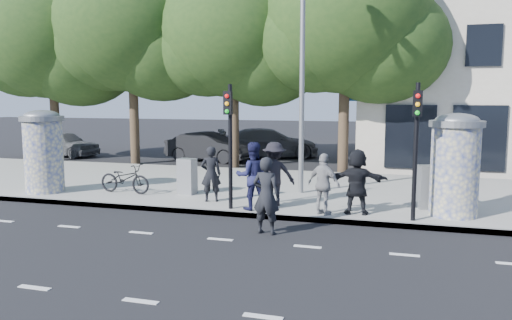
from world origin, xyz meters
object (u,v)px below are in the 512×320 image
(man_road, at_px, (266,195))
(car_left, at_px, (64,144))
(ad_column_left, at_px, (43,149))
(ped_c, at_px, (252,176))
(traffic_pole_near, at_px, (230,133))
(ad_column_right, at_px, (455,162))
(ped_b, at_px, (211,174))
(car_mid, at_px, (209,147))
(ped_a, at_px, (47,166))
(cabinet_right, at_px, (429,187))
(bicycle, at_px, (125,178))
(cabinet_left, at_px, (187,176))
(car_right, at_px, (268,143))
(ped_d, at_px, (274,174))
(traffic_pole_far, at_px, (416,137))
(ped_f, at_px, (357,181))
(street_lamp, at_px, (302,46))
(ped_e, at_px, (324,184))

(man_road, height_order, car_left, man_road)
(ad_column_left, xyz_separation_m, ped_c, (7.20, -0.57, -0.46))
(traffic_pole_near, height_order, car_left, traffic_pole_near)
(ad_column_right, xyz_separation_m, ped_b, (-6.67, -0.10, -0.57))
(car_mid, bearing_deg, ad_column_right, -123.97)
(ped_a, bearing_deg, cabinet_right, -159.39)
(bicycle, relative_size, cabinet_left, 1.60)
(car_right, bearing_deg, ped_a, 138.94)
(traffic_pole_near, relative_size, car_left, 0.83)
(ped_d, distance_m, car_left, 17.16)
(traffic_pole_far, xyz_separation_m, ped_f, (-1.42, 0.37, -1.22))
(street_lamp, height_order, car_left, street_lamp)
(traffic_pole_near, height_order, bicycle, traffic_pole_near)
(ped_f, bearing_deg, traffic_pole_far, 159.06)
(ped_a, relative_size, ped_f, 0.99)
(ped_b, xyz_separation_m, bicycle, (-3.12, 0.44, -0.34))
(cabinet_left, bearing_deg, man_road, -34.39)
(street_lamp, distance_m, ped_e, 4.88)
(traffic_pole_far, height_order, man_road, traffic_pole_far)
(traffic_pole_near, height_order, ped_e, traffic_pole_near)
(traffic_pole_far, bearing_deg, ped_b, 171.92)
(ped_a, height_order, ped_b, ped_a)
(ad_column_right, distance_m, cabinet_right, 1.19)
(traffic_pole_near, bearing_deg, ad_column_right, 8.89)
(ped_d, bearing_deg, ped_f, 149.50)
(ped_c, height_order, cabinet_left, ped_c)
(ad_column_left, height_order, ped_c, ad_column_left)
(car_mid, bearing_deg, ad_column_left, 178.62)
(ad_column_right, relative_size, cabinet_right, 2.21)
(ad_column_left, relative_size, ped_f, 1.53)
(ped_a, height_order, cabinet_left, ped_a)
(traffic_pole_near, height_order, ped_b, traffic_pole_near)
(ped_f, bearing_deg, ped_b, -11.92)
(traffic_pole_far, height_order, street_lamp, street_lamp)
(ped_b, distance_m, ped_d, 1.91)
(man_road, bearing_deg, car_left, -31.31)
(ad_column_right, bearing_deg, ped_e, -165.29)
(cabinet_left, distance_m, car_left, 14.18)
(cabinet_right, relative_size, car_right, 0.22)
(ped_f, bearing_deg, ped_d, -17.29)
(traffic_pole_far, relative_size, ped_d, 1.89)
(ad_column_left, relative_size, man_road, 1.45)
(cabinet_right, bearing_deg, ped_e, -166.93)
(bicycle, relative_size, car_left, 0.44)
(traffic_pole_far, distance_m, car_left, 20.86)
(ad_column_right, bearing_deg, cabinet_left, 174.36)
(ped_e, relative_size, ped_f, 0.93)
(traffic_pole_far, height_order, bicycle, traffic_pole_far)
(ped_b, height_order, ped_e, ped_b)
(ad_column_left, distance_m, ped_c, 7.24)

